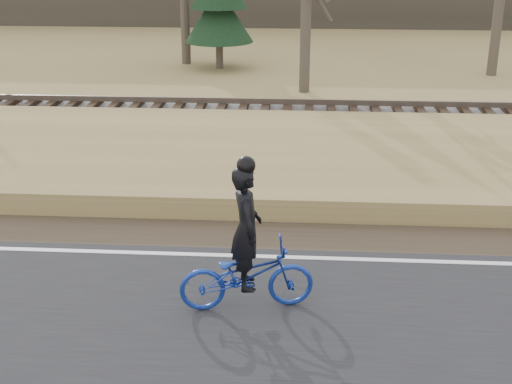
{
  "coord_description": "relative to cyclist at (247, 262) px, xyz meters",
  "views": [
    {
      "loc": [
        -1.96,
        -10.52,
        5.29
      ],
      "look_at": [
        -2.71,
        0.5,
        1.1
      ],
      "focal_mm": 50.0,
      "sensor_mm": 36.0,
      "label": 1
    }
  ],
  "objects": [
    {
      "name": "cyclist",
      "position": [
        0.0,
        0.0,
        0.0
      ],
      "size": [
        2.02,
        1.02,
        2.3
      ],
      "rotation": [
        0.0,
        0.0,
        1.76
      ],
      "color": "navy",
      "rests_on": "road"
    },
    {
      "name": "ground",
      "position": [
        2.71,
        1.47,
        -0.79
      ],
      "size": [
        120.0,
        120.0,
        0.0
      ],
      "primitive_type": "plane",
      "color": "#9B854F",
      "rests_on": "ground"
    },
    {
      "name": "road",
      "position": [
        2.71,
        -1.03,
        -0.76
      ],
      "size": [
        120.0,
        6.0,
        0.06
      ],
      "primitive_type": "cube",
      "color": "black",
      "rests_on": "ground"
    },
    {
      "name": "railroad",
      "position": [
        2.71,
        9.47,
        -0.26
      ],
      "size": [
        120.0,
        2.4,
        0.29
      ],
      "color": "black",
      "rests_on": "ballast"
    },
    {
      "name": "ballast",
      "position": [
        2.71,
        9.47,
        -0.56
      ],
      "size": [
        120.0,
        3.0,
        0.45
      ],
      "primitive_type": "cube",
      "color": "slate",
      "rests_on": "ground"
    },
    {
      "name": "edge_line",
      "position": [
        2.71,
        1.67,
        -0.72
      ],
      "size": [
        120.0,
        0.12,
        0.01
      ],
      "primitive_type": "cube",
      "color": "silver",
      "rests_on": "road"
    },
    {
      "name": "embankment",
      "position": [
        2.71,
        5.67,
        -0.57
      ],
      "size": [
        120.0,
        5.0,
        0.44
      ],
      "primitive_type": "cube",
      "color": "#9B854F",
      "rests_on": "ground"
    },
    {
      "name": "shoulder",
      "position": [
        2.71,
        2.67,
        -0.77
      ],
      "size": [
        120.0,
        1.6,
        0.04
      ],
      "primitive_type": "cube",
      "color": "#473A2B",
      "rests_on": "ground"
    }
  ]
}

